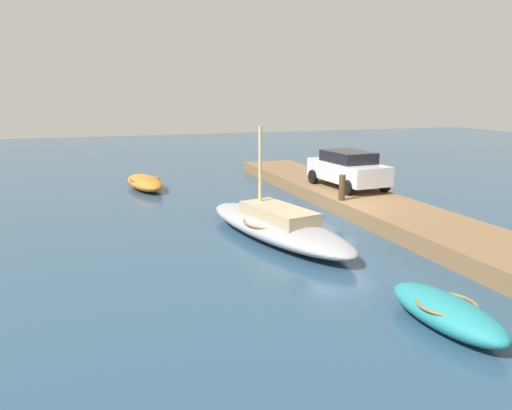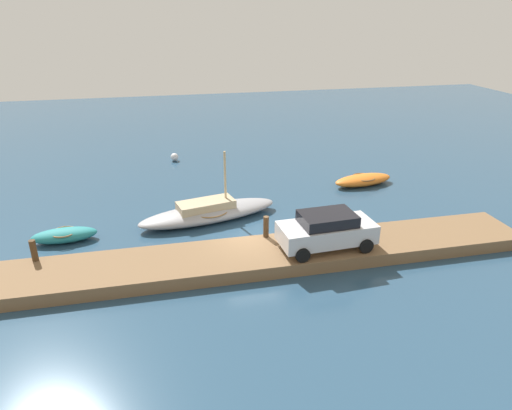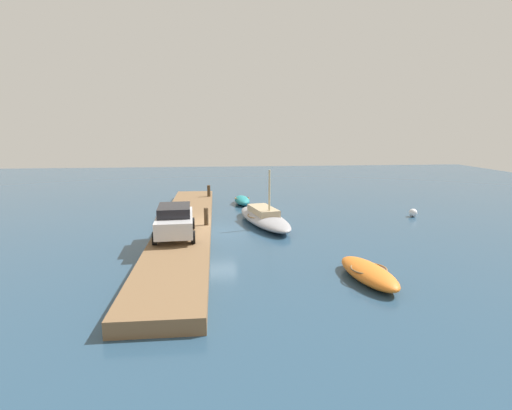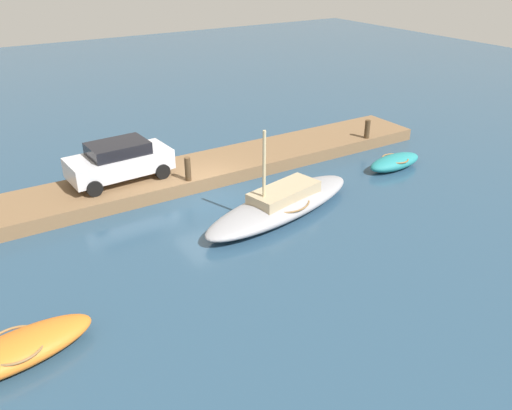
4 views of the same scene
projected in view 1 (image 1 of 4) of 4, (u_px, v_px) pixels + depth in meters
name	position (u px, v px, depth m)	size (l,w,h in m)	color
ground_plane	(336.00, 219.00, 18.93)	(84.00, 84.00, 0.00)	navy
dock_platform	(377.00, 208.00, 19.44)	(24.85, 3.05, 0.58)	brown
sailboat_grey	(276.00, 225.00, 16.30)	(7.83, 3.73, 3.66)	#939399
rowboat_teal	(446.00, 312.00, 10.10)	(3.09, 1.34, 0.66)	teal
rowboat_orange	(145.00, 182.00, 24.75)	(4.12, 2.00, 0.68)	orange
mooring_post_mid_west	(342.00, 188.00, 19.39)	(0.26, 0.26, 1.02)	#47331E
parked_car	(348.00, 169.00, 21.99)	(4.31, 2.28, 1.64)	silver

